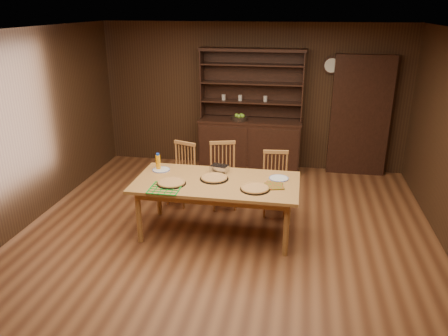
% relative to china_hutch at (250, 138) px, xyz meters
% --- Properties ---
extents(floor, '(6.00, 6.00, 0.00)m').
position_rel_china_hutch_xyz_m(floor, '(0.00, -2.75, -0.60)').
color(floor, brown).
rests_on(floor, ground).
extents(room_shell, '(6.00, 6.00, 6.00)m').
position_rel_china_hutch_xyz_m(room_shell, '(0.00, -2.75, 0.98)').
color(room_shell, silver).
rests_on(room_shell, floor).
extents(china_hutch, '(1.84, 0.52, 2.17)m').
position_rel_china_hutch_xyz_m(china_hutch, '(0.00, 0.00, 0.00)').
color(china_hutch, '#321810').
rests_on(china_hutch, floor).
extents(doorway, '(1.00, 0.18, 2.10)m').
position_rel_china_hutch_xyz_m(doorway, '(1.90, 0.15, 0.45)').
color(doorway, '#321810').
rests_on(doorway, floor).
extents(wall_clock, '(0.30, 0.05, 0.30)m').
position_rel_china_hutch_xyz_m(wall_clock, '(1.35, 0.20, 1.30)').
color(wall_clock, '#321810').
rests_on(wall_clock, room_shell).
extents(dining_table, '(2.10, 1.05, 0.75)m').
position_rel_china_hutch_xyz_m(dining_table, '(-0.13, -2.50, 0.08)').
color(dining_table, '#AC7B3B').
rests_on(dining_table, floor).
extents(chair_left, '(0.49, 0.47, 0.95)m').
position_rel_china_hutch_xyz_m(chair_left, '(-0.83, -1.62, -0.10)').
color(chair_left, '#BC7740').
rests_on(chair_left, floor).
extents(chair_center, '(0.49, 0.48, 0.99)m').
position_rel_china_hutch_xyz_m(chair_center, '(-0.20, -1.62, -0.07)').
color(chair_center, '#BC7740').
rests_on(chair_center, floor).
extents(chair_right, '(0.41, 0.40, 0.93)m').
position_rel_china_hutch_xyz_m(chair_right, '(0.57, -1.73, -0.11)').
color(chair_right, '#BC7740').
rests_on(chair_right, floor).
extents(pizza_left, '(0.37, 0.37, 0.04)m').
position_rel_china_hutch_xyz_m(pizza_left, '(-0.67, -2.70, 0.17)').
color(pizza_left, black).
rests_on(pizza_left, dining_table).
extents(pizza_right, '(0.37, 0.37, 0.04)m').
position_rel_china_hutch_xyz_m(pizza_right, '(0.39, -2.69, 0.17)').
color(pizza_right, black).
rests_on(pizza_right, dining_table).
extents(pizza_center, '(0.37, 0.37, 0.04)m').
position_rel_china_hutch_xyz_m(pizza_center, '(-0.17, -2.45, 0.17)').
color(pizza_center, black).
rests_on(pizza_center, dining_table).
extents(cooling_rack, '(0.47, 0.47, 0.02)m').
position_rel_china_hutch_xyz_m(cooling_rack, '(-0.71, -2.86, 0.16)').
color(cooling_rack, '#0C9E24').
rests_on(cooling_rack, dining_table).
extents(plate_left, '(0.24, 0.24, 0.02)m').
position_rel_china_hutch_xyz_m(plate_left, '(-0.95, -2.26, 0.16)').
color(plate_left, beige).
rests_on(plate_left, dining_table).
extents(plate_right, '(0.26, 0.26, 0.02)m').
position_rel_china_hutch_xyz_m(plate_right, '(0.65, -2.29, 0.16)').
color(plate_right, beige).
rests_on(plate_right, dining_table).
extents(foil_dish, '(0.26, 0.21, 0.09)m').
position_rel_china_hutch_xyz_m(foil_dish, '(-0.15, -2.17, 0.20)').
color(foil_dish, white).
rests_on(foil_dish, dining_table).
extents(juice_bottle, '(0.06, 0.06, 0.24)m').
position_rel_china_hutch_xyz_m(juice_bottle, '(-1.00, -2.23, 0.26)').
color(juice_bottle, '#FF990D').
rests_on(juice_bottle, dining_table).
extents(pot_holder_a, '(0.27, 0.27, 0.02)m').
position_rel_china_hutch_xyz_m(pot_holder_a, '(0.61, -2.56, 0.16)').
color(pot_holder_a, red).
rests_on(pot_holder_a, dining_table).
extents(pot_holder_b, '(0.25, 0.25, 0.02)m').
position_rel_china_hutch_xyz_m(pot_holder_b, '(0.59, -2.53, 0.16)').
color(pot_holder_b, red).
rests_on(pot_holder_b, dining_table).
extents(fruit_bowl, '(0.29, 0.29, 0.12)m').
position_rel_china_hutch_xyz_m(fruit_bowl, '(-0.19, -0.07, 0.39)').
color(fruit_bowl, black).
rests_on(fruit_bowl, china_hutch).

